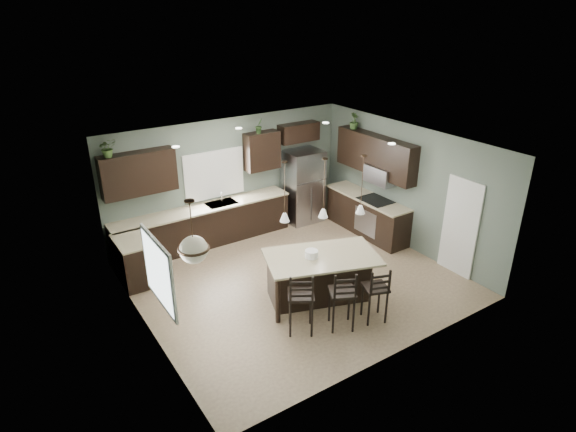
# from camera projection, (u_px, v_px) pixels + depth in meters

# --- Properties ---
(ground) EXTENTS (6.00, 6.00, 0.00)m
(ground) POSITION_uv_depth(u_px,v_px,m) (295.00, 280.00, 9.80)
(ground) COLOR #9E8466
(ground) RESTS_ON ground
(pantry_door) EXTENTS (0.04, 0.82, 2.04)m
(pantry_door) POSITION_uv_depth(u_px,v_px,m) (460.00, 227.00, 9.69)
(pantry_door) COLOR white
(pantry_door) RESTS_ON ground
(window_back) EXTENTS (1.35, 0.02, 1.00)m
(window_back) POSITION_uv_depth(u_px,v_px,m) (214.00, 174.00, 11.05)
(window_back) COLOR white
(window_back) RESTS_ON room_shell
(window_left) EXTENTS (0.02, 1.10, 1.00)m
(window_left) POSITION_uv_depth(u_px,v_px,m) (158.00, 272.00, 7.05)
(window_left) COLOR white
(window_left) RESTS_ON room_shell
(left_return_cabs) EXTENTS (0.60, 0.90, 0.90)m
(left_return_cabs) POSITION_uv_depth(u_px,v_px,m) (135.00, 262.00, 9.55)
(left_return_cabs) COLOR black
(left_return_cabs) RESTS_ON ground
(left_return_countertop) EXTENTS (0.66, 0.96, 0.04)m
(left_return_countertop) POSITION_uv_depth(u_px,v_px,m) (132.00, 241.00, 9.37)
(left_return_countertop) COLOR #B9B28C
(left_return_countertop) RESTS_ON left_return_cabs
(back_lower_cabs) EXTENTS (4.20, 0.60, 0.90)m
(back_lower_cabs) POSITION_uv_depth(u_px,v_px,m) (205.00, 227.00, 11.05)
(back_lower_cabs) COLOR black
(back_lower_cabs) RESTS_ON ground
(back_countertop) EXTENTS (4.20, 0.66, 0.04)m
(back_countertop) POSITION_uv_depth(u_px,v_px,m) (203.00, 208.00, 10.84)
(back_countertop) COLOR #B9B28C
(back_countertop) RESTS_ON back_lower_cabs
(sink_inset) EXTENTS (0.70, 0.45, 0.01)m
(sink_inset) POSITION_uv_depth(u_px,v_px,m) (221.00, 203.00, 11.06)
(sink_inset) COLOR gray
(sink_inset) RESTS_ON back_countertop
(faucet) EXTENTS (0.02, 0.02, 0.28)m
(faucet) POSITION_uv_depth(u_px,v_px,m) (222.00, 198.00, 10.98)
(faucet) COLOR silver
(faucet) RESTS_ON back_countertop
(back_upper_left) EXTENTS (1.55, 0.34, 0.90)m
(back_upper_left) POSITION_uv_depth(u_px,v_px,m) (139.00, 173.00, 9.88)
(back_upper_left) COLOR black
(back_upper_left) RESTS_ON room_shell
(back_upper_right) EXTENTS (0.85, 0.34, 0.90)m
(back_upper_right) POSITION_uv_depth(u_px,v_px,m) (262.00, 151.00, 11.37)
(back_upper_right) COLOR black
(back_upper_right) RESTS_ON room_shell
(fridge_header) EXTENTS (1.05, 0.34, 0.45)m
(fridge_header) POSITION_uv_depth(u_px,v_px,m) (299.00, 132.00, 11.77)
(fridge_header) COLOR black
(fridge_header) RESTS_ON room_shell
(right_lower_cabs) EXTENTS (0.60, 2.35, 0.90)m
(right_lower_cabs) POSITION_uv_depth(u_px,v_px,m) (367.00, 215.00, 11.63)
(right_lower_cabs) COLOR black
(right_lower_cabs) RESTS_ON ground
(right_countertop) EXTENTS (0.66, 2.35, 0.04)m
(right_countertop) POSITION_uv_depth(u_px,v_px,m) (367.00, 197.00, 11.43)
(right_countertop) COLOR #B9B28C
(right_countertop) RESTS_ON right_lower_cabs
(cooktop) EXTENTS (0.58, 0.75, 0.02)m
(cooktop) POSITION_uv_depth(u_px,v_px,m) (376.00, 200.00, 11.21)
(cooktop) COLOR black
(cooktop) RESTS_ON right_countertop
(wall_oven_front) EXTENTS (0.01, 0.72, 0.60)m
(wall_oven_front) POSITION_uv_depth(u_px,v_px,m) (365.00, 222.00, 11.27)
(wall_oven_front) COLOR gray
(wall_oven_front) RESTS_ON right_lower_cabs
(right_upper_cabs) EXTENTS (0.34, 2.35, 0.90)m
(right_upper_cabs) POSITION_uv_depth(u_px,v_px,m) (375.00, 155.00, 11.09)
(right_upper_cabs) COLOR black
(right_upper_cabs) RESTS_ON room_shell
(microwave) EXTENTS (0.40, 0.75, 0.40)m
(microwave) POSITION_uv_depth(u_px,v_px,m) (381.00, 175.00, 11.02)
(microwave) COLOR gray
(microwave) RESTS_ON right_upper_cabs
(refrigerator) EXTENTS (0.90, 0.74, 1.85)m
(refrigerator) POSITION_uv_depth(u_px,v_px,m) (303.00, 186.00, 12.11)
(refrigerator) COLOR #9E9DA5
(refrigerator) RESTS_ON ground
(kitchen_island) EXTENTS (2.32, 1.77, 0.92)m
(kitchen_island) POSITION_uv_depth(u_px,v_px,m) (321.00, 278.00, 8.99)
(kitchen_island) COLOR black
(kitchen_island) RESTS_ON ground
(serving_dish) EXTENTS (0.24, 0.24, 0.14)m
(serving_dish) POSITION_uv_depth(u_px,v_px,m) (311.00, 254.00, 8.73)
(serving_dish) COLOR white
(serving_dish) RESTS_ON kitchen_island
(bar_stool_left) EXTENTS (0.60, 0.60, 1.18)m
(bar_stool_left) POSITION_uv_depth(u_px,v_px,m) (301.00, 301.00, 8.06)
(bar_stool_left) COLOR black
(bar_stool_left) RESTS_ON ground
(bar_stool_center) EXTENTS (0.58, 0.58, 1.15)m
(bar_stool_center) POSITION_uv_depth(u_px,v_px,m) (342.00, 298.00, 8.16)
(bar_stool_center) COLOR black
(bar_stool_center) RESTS_ON ground
(bar_stool_right) EXTENTS (0.52, 0.52, 1.09)m
(bar_stool_right) POSITION_uv_depth(u_px,v_px,m) (375.00, 293.00, 8.37)
(bar_stool_right) COLOR black
(bar_stool_right) RESTS_ON ground
(pendant_left) EXTENTS (0.17, 0.17, 1.10)m
(pendant_left) POSITION_uv_depth(u_px,v_px,m) (285.00, 192.00, 8.10)
(pendant_left) COLOR white
(pendant_left) RESTS_ON room_shell
(pendant_center) EXTENTS (0.17, 0.17, 1.10)m
(pendant_center) POSITION_uv_depth(u_px,v_px,m) (324.00, 188.00, 8.26)
(pendant_center) COLOR silver
(pendant_center) RESTS_ON room_shell
(pendant_right) EXTENTS (0.17, 0.17, 1.10)m
(pendant_right) POSITION_uv_depth(u_px,v_px,m) (362.00, 185.00, 8.42)
(pendant_right) COLOR white
(pendant_right) RESTS_ON room_shell
(chandelier) EXTENTS (0.44, 0.44, 0.95)m
(chandelier) POSITION_uv_depth(u_px,v_px,m) (192.00, 232.00, 6.53)
(chandelier) COLOR beige
(chandelier) RESTS_ON room_shell
(plant_back_left) EXTENTS (0.36, 0.32, 0.37)m
(plant_back_left) POSITION_uv_depth(u_px,v_px,m) (107.00, 148.00, 9.33)
(plant_back_left) COLOR #3A5927
(plant_back_left) RESTS_ON back_upper_left
(plant_back_right) EXTENTS (0.23, 0.21, 0.34)m
(plant_back_right) POSITION_uv_depth(u_px,v_px,m) (259.00, 126.00, 11.05)
(plant_back_right) COLOR #2A481F
(plant_back_right) RESTS_ON back_upper_right
(plant_right_wall) EXTENTS (0.26, 0.26, 0.38)m
(plant_right_wall) POSITION_uv_depth(u_px,v_px,m) (354.00, 121.00, 11.39)
(plant_right_wall) COLOR #2F4B21
(plant_right_wall) RESTS_ON right_upper_cabs
(room_shell) EXTENTS (6.00, 6.00, 6.00)m
(room_shell) POSITION_uv_depth(u_px,v_px,m) (295.00, 203.00, 9.10)
(room_shell) COLOR slate
(room_shell) RESTS_ON ground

